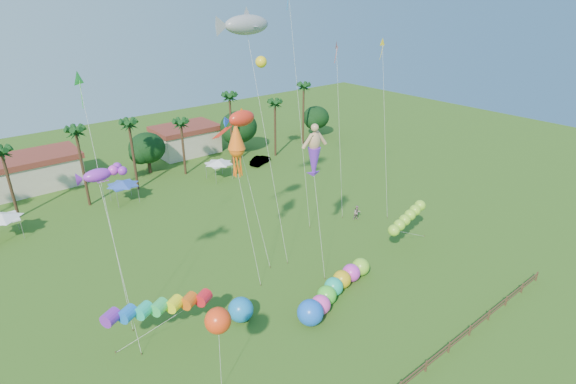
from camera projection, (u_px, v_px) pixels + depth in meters
ground at (364, 328)px, 37.35m from camera, size 160.00×160.00×0.00m
tree_line at (166, 145)px, 68.77m from camera, size 69.46×8.91×11.00m
buildings_row at (111, 158)px, 70.08m from camera, size 35.00×7.00×4.00m
tent_row at (124, 184)px, 58.43m from camera, size 31.00×4.00×0.60m
fence at (426, 365)px, 32.87m from camera, size 36.12×0.12×1.00m
car_b at (260, 160)px, 72.93m from camera, size 4.37×2.82×1.36m
spectator_b at (357, 213)px, 54.95m from camera, size 1.06×0.93×1.84m
caterpillar_inflatable at (333, 291)px, 40.55m from camera, size 10.93×4.48×2.24m
blue_ball at (241, 310)px, 37.89m from camera, size 2.16×2.16×2.16m
rainbow_tube at (181, 308)px, 35.26m from camera, size 9.02×3.58×3.46m
green_worm at (394, 230)px, 46.70m from camera, size 9.45×2.07×3.67m
orange_ball_kite at (218, 321)px, 29.64m from camera, size 2.24×2.24×6.64m
merman_kite at (314, 154)px, 41.87m from camera, size 2.44×4.22×14.25m
fish_kite at (242, 118)px, 43.63m from camera, size 4.45×6.30×15.28m
shark_kite at (247, 25)px, 41.60m from camera, size 6.57×7.87×23.98m
squid_kite at (237, 150)px, 40.45m from camera, size 2.12×4.74×14.88m
lobster_kite at (98, 175)px, 32.60m from camera, size 3.94×6.04×14.12m
delta_kite_red at (337, 49)px, 50.94m from camera, size 1.89×4.05×20.66m
delta_kite_yellow at (383, 48)px, 49.79m from camera, size 1.10×3.34×21.03m
delta_kite_green at (79, 84)px, 32.81m from camera, size 1.28×5.25×20.42m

